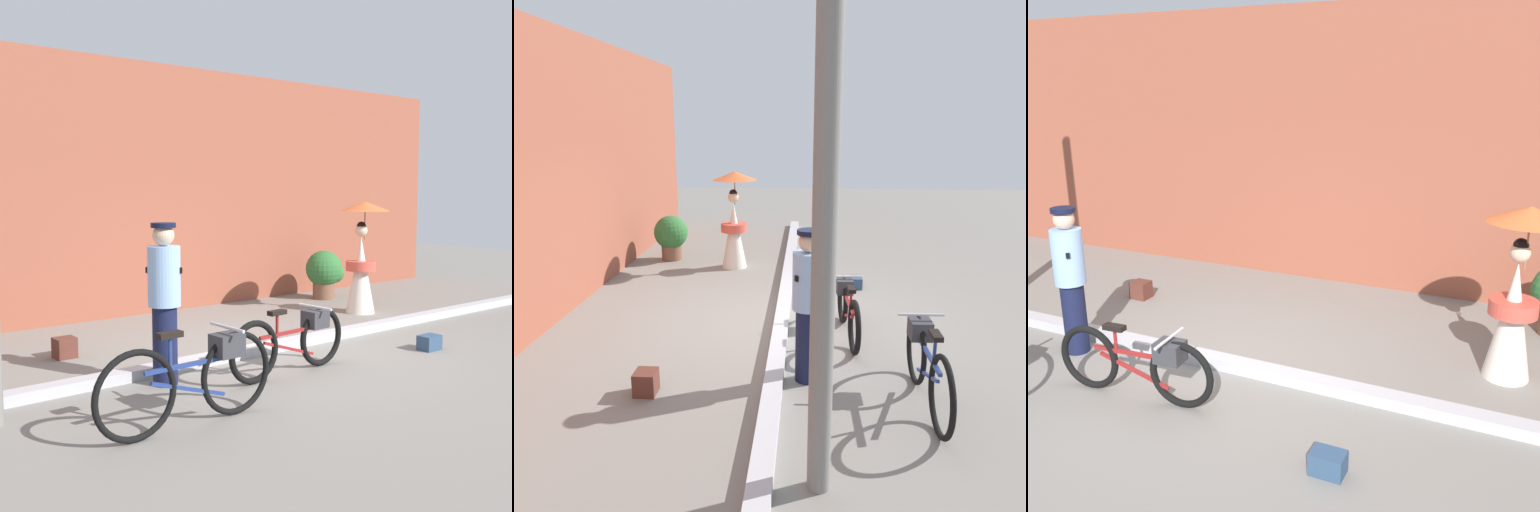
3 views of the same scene
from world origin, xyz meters
TOP-DOWN VIEW (x-y plane):
  - ground_plane at (0.00, 0.00)m, footprint 30.00×30.00m
  - building_wall at (0.00, 3.38)m, footprint 14.00×0.40m
  - sidewalk_curb at (0.00, 0.00)m, footprint 14.00×0.20m
  - bicycle_near_officer at (-2.17, -1.55)m, footprint 1.79×0.48m
  - bicycle_far_side at (-0.44, -0.88)m, footprint 1.73×0.48m
  - person_officer at (-1.76, -0.36)m, footprint 0.34×0.34m
  - person_with_parasol at (2.80, 1.06)m, footprint 0.83×0.83m
  - potted_plant_by_door at (3.30, 2.41)m, footprint 0.70×0.68m
  - backpack_on_pavement at (-2.18, 1.32)m, footprint 0.25×0.23m
  - backpack_spare at (1.62, -1.19)m, footprint 0.28×0.20m
  - utility_pole at (-3.53, -0.45)m, footprint 0.18×0.18m

SIDE VIEW (x-z plane):
  - ground_plane at x=0.00m, z-range 0.00..0.00m
  - sidewalk_curb at x=0.00m, z-range 0.00..0.12m
  - backpack_spare at x=1.62m, z-range 0.00..0.19m
  - backpack_on_pavement at x=-2.18m, z-range 0.01..0.26m
  - bicycle_far_side at x=-0.44m, z-range 0.01..0.75m
  - bicycle_near_officer at x=-2.17m, z-range 0.00..0.86m
  - potted_plant_by_door at x=3.30m, z-range 0.05..0.96m
  - person_officer at x=-1.76m, z-range 0.06..1.75m
  - person_with_parasol at x=2.80m, z-range 0.02..1.86m
  - building_wall at x=0.00m, z-range 0.00..4.07m
  - utility_pole at x=-3.53m, z-range 0.00..4.80m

